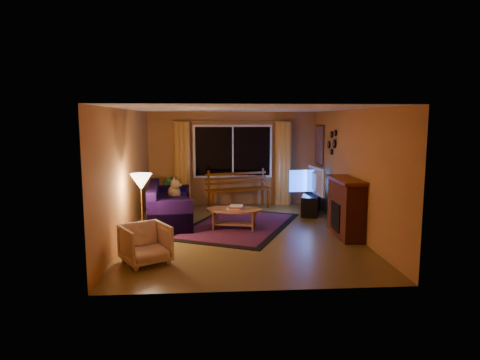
{
  "coord_description": "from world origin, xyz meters",
  "views": [
    {
      "loc": [
        -0.64,
        -8.49,
        2.31
      ],
      "look_at": [
        0.0,
        0.3,
        1.05
      ],
      "focal_mm": 32.0,
      "sensor_mm": 36.0,
      "label": 1
    }
  ],
  "objects": [
    {
      "name": "painting",
      "position": [
        2.22,
        2.45,
        1.65
      ],
      "size": [
        0.04,
        0.76,
        0.96
      ],
      "primitive_type": "cube",
      "color": "#CE5E0D",
      "rests_on": "wall_right"
    },
    {
      "name": "window",
      "position": [
        0.0,
        2.94,
        1.45
      ],
      "size": [
        2.0,
        0.02,
        1.3
      ],
      "primitive_type": "cube",
      "color": "black",
      "rests_on": "wall_back"
    },
    {
      "name": "wall_left",
      "position": [
        -2.26,
        0.0,
        1.25
      ],
      "size": [
        0.02,
        6.0,
        2.5
      ],
      "primitive_type": "cube",
      "color": "#BF7636",
      "rests_on": "ground"
    },
    {
      "name": "television",
      "position": [
        1.87,
        1.71,
        0.81
      ],
      "size": [
        0.24,
        1.17,
        0.67
      ],
      "primitive_type": "imported",
      "rotation": [
        0.0,
        0.0,
        1.65
      ],
      "color": "black",
      "rests_on": "tv_console"
    },
    {
      "name": "armchair",
      "position": [
        -1.68,
        -1.75,
        0.35
      ],
      "size": [
        0.92,
        0.9,
        0.71
      ],
      "primitive_type": "imported",
      "rotation": [
        0.0,
        0.0,
        0.53
      ],
      "color": "beige",
      "rests_on": "ground"
    },
    {
      "name": "mirror_cluster",
      "position": [
        2.21,
        1.3,
        1.8
      ],
      "size": [
        0.06,
        0.6,
        0.56
      ],
      "primitive_type": null,
      "color": "black",
      "rests_on": "wall_right"
    },
    {
      "name": "dog",
      "position": [
        -1.47,
        1.46,
        0.66
      ],
      "size": [
        0.34,
        0.44,
        0.46
      ],
      "primitive_type": null,
      "rotation": [
        0.0,
        0.0,
        -0.07
      ],
      "color": "#A06E39",
      "rests_on": "sofa"
    },
    {
      "name": "tv_console",
      "position": [
        1.87,
        1.71,
        0.24
      ],
      "size": [
        0.73,
        1.21,
        0.48
      ],
      "primitive_type": "cube",
      "rotation": [
        0.0,
        0.0,
        -0.32
      ],
      "color": "black",
      "rests_on": "ground"
    },
    {
      "name": "curtain_right",
      "position": [
        1.35,
        2.88,
        1.12
      ],
      "size": [
        0.36,
        0.36,
        2.24
      ],
      "primitive_type": "cylinder",
      "color": "orange",
      "rests_on": "ground"
    },
    {
      "name": "curtain_rod",
      "position": [
        0.0,
        2.9,
        2.25
      ],
      "size": [
        3.2,
        0.03,
        0.03
      ],
      "primitive_type": "cylinder",
      "rotation": [
        0.0,
        1.57,
        0.0
      ],
      "color": "#BF8C3F",
      "rests_on": "wall_back"
    },
    {
      "name": "ceiling",
      "position": [
        0.0,
        0.0,
        2.51
      ],
      "size": [
        4.5,
        6.0,
        0.02
      ],
      "primitive_type": "cube",
      "color": "white",
      "rests_on": "ground"
    },
    {
      "name": "coffee_table",
      "position": [
        -0.12,
        0.32,
        0.22
      ],
      "size": [
        1.42,
        1.42,
        0.44
      ],
      "primitive_type": "cylinder",
      "rotation": [
        0.0,
        0.0,
        -0.2
      ],
      "color": "#B97344",
      "rests_on": "ground"
    },
    {
      "name": "curtain_left",
      "position": [
        -1.35,
        2.88,
        1.12
      ],
      "size": [
        0.36,
        0.36,
        2.24
      ],
      "primitive_type": "cylinder",
      "color": "orange",
      "rests_on": "ground"
    },
    {
      "name": "floor_lamp",
      "position": [
        -1.91,
        -0.52,
        0.64
      ],
      "size": [
        0.25,
        0.25,
        1.28
      ],
      "primitive_type": "cylinder",
      "rotation": [
        0.0,
        0.0,
        -0.16
      ],
      "color": "#BF8C3F",
      "rests_on": "ground"
    },
    {
      "name": "wall_back",
      "position": [
        0.0,
        3.01,
        1.25
      ],
      "size": [
        4.5,
        0.02,
        2.5
      ],
      "primitive_type": "cube",
      "color": "#BF7636",
      "rests_on": "ground"
    },
    {
      "name": "fireplace",
      "position": [
        2.05,
        -0.4,
        0.55
      ],
      "size": [
        0.4,
        1.2,
        1.1
      ],
      "primitive_type": "cube",
      "color": "maroon",
      "rests_on": "ground"
    },
    {
      "name": "wall_right",
      "position": [
        2.26,
        0.0,
        1.25
      ],
      "size": [
        0.02,
        6.0,
        2.5
      ],
      "primitive_type": "cube",
      "color": "#BF7636",
      "rests_on": "ground"
    },
    {
      "name": "bench",
      "position": [
        0.13,
        2.4,
        0.25
      ],
      "size": [
        1.75,
        0.94,
        0.5
      ],
      "primitive_type": "cube",
      "rotation": [
        0.0,
        0.0,
        0.28
      ],
      "color": "#562101",
      "rests_on": "ground"
    },
    {
      "name": "sofa",
      "position": [
        -1.52,
        0.98,
        0.44
      ],
      "size": [
        1.1,
        2.22,
        0.87
      ],
      "primitive_type": "cube",
      "rotation": [
        0.0,
        0.0,
        0.08
      ],
      "color": "black",
      "rests_on": "ground"
    },
    {
      "name": "rug",
      "position": [
        -0.01,
        0.56,
        0.01
      ],
      "size": [
        3.11,
        3.68,
        0.02
      ],
      "primitive_type": "cube",
      "rotation": [
        0.0,
        0.0,
        -0.43
      ],
      "color": "maroon",
      "rests_on": "ground"
    },
    {
      "name": "potted_plant",
      "position": [
        -1.64,
        2.34,
        0.42
      ],
      "size": [
        0.56,
        0.56,
        0.84
      ],
      "primitive_type": "imported",
      "rotation": [
        0.0,
        0.0,
        -0.21
      ],
      "color": "#235B1E",
      "rests_on": "ground"
    },
    {
      "name": "floor",
      "position": [
        0.0,
        0.0,
        -0.01
      ],
      "size": [
        4.5,
        6.0,
        0.02
      ],
      "primitive_type": "cube",
      "color": "brown",
      "rests_on": "ground"
    }
  ]
}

